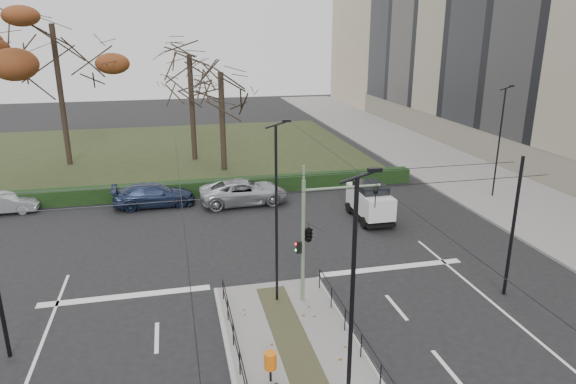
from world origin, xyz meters
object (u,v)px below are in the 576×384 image
at_px(litter_bin, 270,361).
at_px(streetlamp_median_near, 352,315).
at_px(streetlamp_median_far, 277,213).
at_px(parked_car_fourth, 244,192).
at_px(bare_tree_center, 190,63).
at_px(traffic_light, 310,232).
at_px(white_van, 370,201).
at_px(streetlamp_sidewalk, 499,141).
at_px(parked_car_third, 154,195).
at_px(bare_tree_near, 221,80).
at_px(parked_car_second, 5,203).
at_px(rust_tree, 51,23).

distance_m(litter_bin, streetlamp_median_near, 4.53).
distance_m(litter_bin, streetlamp_median_far, 5.92).
relative_size(parked_car_fourth, bare_tree_center, 0.49).
xyz_separation_m(traffic_light, litter_bin, (-2.56, -4.70, -2.24)).
xyz_separation_m(streetlamp_median_near, white_van, (7.02, 16.09, -2.85)).
relative_size(streetlamp_median_near, white_van, 1.91).
distance_m(streetlamp_sidewalk, parked_car_third, 22.36).
distance_m(streetlamp_median_near, streetlamp_sidewalk, 24.50).
xyz_separation_m(streetlamp_median_near, bare_tree_near, (-0.12, 28.95, 3.07)).
relative_size(traffic_light, parked_car_third, 1.01).
bearing_deg(traffic_light, parked_car_third, 114.90).
bearing_deg(parked_car_second, bare_tree_near, -64.25).
bearing_deg(parked_car_second, streetlamp_sidewalk, -97.70).
xyz_separation_m(streetlamp_sidewalk, parked_car_fourth, (-16.27, 2.53, -3.03)).
distance_m(streetlamp_sidewalk, bare_tree_near, 20.15).
bearing_deg(litter_bin, traffic_light, 61.47).
height_order(bare_tree_center, bare_tree_near, bare_tree_center).
bearing_deg(bare_tree_near, parked_car_third, -124.80).
distance_m(streetlamp_median_far, bare_tree_center, 25.47).
height_order(litter_bin, streetlamp_median_far, streetlamp_median_far).
bearing_deg(rust_tree, traffic_light, -62.71).
bearing_deg(parked_car_third, bare_tree_center, -18.09).
xyz_separation_m(streetlamp_median_near, streetlamp_median_far, (-0.25, 7.83, -0.09)).
distance_m(traffic_light, litter_bin, 5.80).
bearing_deg(litter_bin, bare_tree_center, 91.30).
distance_m(streetlamp_median_near, streetlamp_median_far, 7.84).
height_order(parked_car_third, bare_tree_near, bare_tree_near).
bearing_deg(streetlamp_median_far, parked_car_third, 110.60).
bearing_deg(rust_tree, parked_car_second, -99.10).
relative_size(white_van, rust_tree, 0.27).
xyz_separation_m(white_van, bare_tree_center, (-9.21, 16.79, 6.94)).
relative_size(parked_car_fourth, white_van, 1.41).
height_order(traffic_light, rust_tree, rust_tree).
xyz_separation_m(streetlamp_sidewalk, rust_tree, (-28.87, 15.48, 7.30)).
height_order(streetlamp_median_far, parked_car_fourth, streetlamp_median_far).
bearing_deg(streetlamp_sidewalk, streetlamp_median_far, -148.63).
xyz_separation_m(rust_tree, bare_tree_center, (10.15, -0.67, -3.02)).
distance_m(parked_car_third, bare_tree_near, 11.15).
distance_m(white_van, bare_tree_center, 20.37).
height_order(parked_car_fourth, rust_tree, rust_tree).
bearing_deg(parked_car_second, white_van, -106.06).
distance_m(litter_bin, parked_car_fourth, 17.79).
distance_m(parked_car_second, bare_tree_near, 16.91).
xyz_separation_m(streetlamp_median_far, parked_car_fourth, (0.52, 12.77, -3.12)).
relative_size(streetlamp_median_far, parked_car_third, 1.47).
bearing_deg(white_van, parked_car_third, 156.75).
bearing_deg(streetlamp_median_near, bare_tree_near, 90.23).
bearing_deg(streetlamp_median_far, streetlamp_median_near, -88.16).
distance_m(streetlamp_median_far, parked_car_fourth, 13.16).
bearing_deg(streetlamp_median_near, parked_car_third, 104.04).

